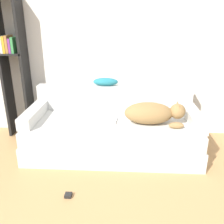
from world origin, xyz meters
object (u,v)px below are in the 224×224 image
couch (112,136)px  power_adapter (68,195)px  throw_pillow (106,82)px  laptop (104,120)px  bookshelf (14,63)px  dog (153,113)px

couch → power_adapter: bearing=-112.7°
throw_pillow → power_adapter: bearing=-101.3°
power_adapter → couch: bearing=67.3°
laptop → power_adapter: size_ratio=5.08×
laptop → bookshelf: bookshelf is taller
couch → power_adapter: size_ratio=31.63×
couch → throw_pillow: size_ratio=6.38×
power_adapter → bookshelf: bearing=125.8°
bookshelf → couch: bearing=-18.9°
laptop → power_adapter: (-0.27, -0.88, -0.42)m
laptop → power_adapter: bearing=-101.3°
bookshelf → power_adapter: bearing=-54.2°
couch → dog: 0.59m
dog → power_adapter: bearing=-135.6°
laptop → power_adapter: laptop is taller
couch → bookshelf: size_ratio=1.12×
laptop → throw_pillow: bearing=96.8°
couch → laptop: bearing=-170.4°
couch → bookshelf: bookshelf is taller
dog → throw_pillow: bearing=141.9°
throw_pillow → laptop: bearing=-88.9°
dog → laptop: size_ratio=2.11×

